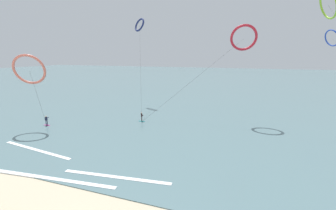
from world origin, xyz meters
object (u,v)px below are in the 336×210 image
surfer_teal (142,117)px  surfer_magenta (47,121)px  kite_lime (328,4)px  kite_navy (140,25)px  kite_coral (29,69)px  kite_cobalt (332,38)px  kite_crimson (244,38)px

surfer_teal → surfer_magenta: bearing=-96.0°
kite_lime → kite_navy: bearing=71.1°
surfer_teal → kite_coral: kite_coral is taller
kite_cobalt → kite_navy: bearing=82.9°
kite_cobalt → kite_crimson: size_ratio=2.85×
kite_crimson → kite_navy: bearing=-33.1°
kite_lime → kite_cobalt: bearing=-28.0°
kite_lime → kite_coral: kite_lime is taller
kite_cobalt → kite_lime: 23.24m
kite_coral → kite_lime: bearing=179.7°
surfer_teal → kite_lime: 36.73m
surfer_magenta → kite_crimson: (31.10, 15.01, 14.12)m
kite_navy → kite_coral: 28.12m
kite_navy → kite_coral: bearing=-74.4°
kite_navy → kite_crimson: size_ratio=1.09×
surfer_teal → kite_crimson: (16.61, 7.43, 14.12)m
kite_navy → kite_cobalt: 47.43m
kite_navy → kite_cobalt: (44.69, 15.59, -3.08)m
kite_cobalt → kite_lime: size_ratio=1.69×
surfer_magenta → kite_lime: bearing=-73.1°
kite_navy → kite_cobalt: bearing=50.3°
surfer_teal → kite_cobalt: 51.01m
surfer_magenta → kite_navy: 30.89m
surfer_magenta → kite_coral: size_ratio=0.14×
surfer_teal → kite_crimson: size_ratio=0.09×
surfer_magenta → kite_lime: (43.93, 17.95, 19.37)m
surfer_magenta → kite_coral: (-0.63, -1.50, 8.91)m
kite_lime → surfer_magenta: bearing=102.6°
kite_lime → kite_coral: (-44.55, -19.45, -10.46)m
kite_crimson → kite_cobalt: bearing=-142.1°
kite_navy → kite_cobalt: size_ratio=0.38×
kite_coral → kite_navy: bearing=-129.4°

